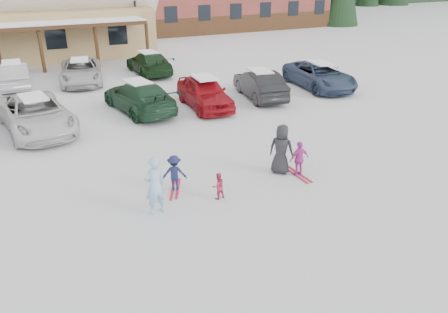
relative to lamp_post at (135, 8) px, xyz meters
name	(u,v)px	position (x,y,z in m)	size (l,w,h in m)	color
ground	(229,199)	(-3.92, -24.70, -3.51)	(160.00, 160.00, 0.00)	white
lamp_post	(135,8)	(0.00, 0.00, 0.00)	(0.50, 0.25, 6.22)	black
adult_skier	(155,186)	(-6.21, -24.49, -2.61)	(0.66, 0.43, 1.80)	#9AC2E1
toddler_red	(218,186)	(-4.21, -24.50, -3.08)	(0.42, 0.33, 0.87)	#B62D4D
child_navy	(175,173)	(-5.23, -23.37, -2.91)	(0.78, 0.45, 1.20)	#161D42
skis_child_navy	(175,189)	(-5.23, -23.37, -3.50)	(0.20, 1.40, 0.03)	#B81A36
child_magenta	(299,159)	(-1.02, -24.22, -2.88)	(0.73, 0.31, 1.25)	#C4389E
skis_child_magenta	(298,175)	(-1.02, -24.22, -3.50)	(0.20, 1.40, 0.03)	#B81A36
bystander_dark	(281,149)	(-1.46, -23.76, -2.63)	(0.86, 0.56, 1.77)	black
parked_car_2	(36,114)	(-8.80, -15.65, -2.74)	(2.56, 5.55, 1.54)	silver
parked_car_3	(139,97)	(-4.03, -14.88, -2.76)	(2.11, 5.19, 1.51)	#1A3B25
parked_car_4	(204,92)	(-0.87, -15.64, -2.73)	(1.85, 4.59, 1.56)	#A21119
parked_car_5	(260,84)	(2.49, -15.39, -2.76)	(1.59, 4.55, 1.50)	black
parked_car_6	(319,75)	(6.70, -15.04, -2.77)	(2.45, 5.32, 1.48)	#334360
parked_car_9	(14,75)	(-9.43, -7.26, -2.76)	(1.59, 4.56, 1.50)	#A4A3A7
parked_car_10	(81,71)	(-5.70, -7.88, -2.79)	(2.39, 5.17, 1.44)	#BBBBBB
parked_car_11	(149,63)	(-1.27, -7.34, -2.79)	(2.02, 4.96, 1.44)	black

